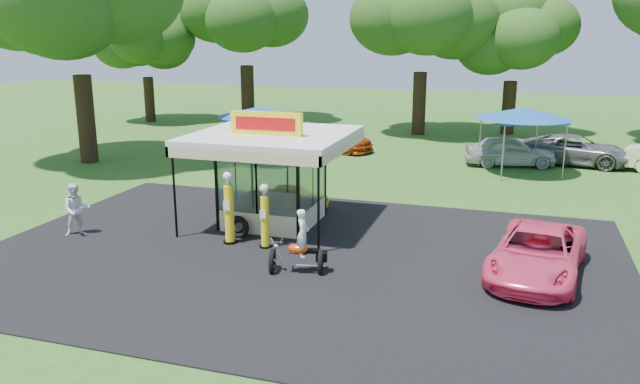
# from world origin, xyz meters

# --- Properties ---
(ground) EXTENTS (120.00, 120.00, 0.00)m
(ground) POSITION_xyz_m (0.00, 0.00, 0.00)
(ground) COLOR #2B5A1C
(ground) RESTS_ON ground
(asphalt_apron) EXTENTS (20.00, 14.00, 0.04)m
(asphalt_apron) POSITION_xyz_m (0.00, 2.00, 0.02)
(asphalt_apron) COLOR black
(asphalt_apron) RESTS_ON ground
(gas_station_kiosk) EXTENTS (5.40, 5.40, 4.18)m
(gas_station_kiosk) POSITION_xyz_m (-2.00, 4.99, 1.78)
(gas_station_kiosk) COLOR white
(gas_station_kiosk) RESTS_ON ground
(gas_pump_left) EXTENTS (0.46, 0.46, 2.48)m
(gas_pump_left) POSITION_xyz_m (-2.54, 2.46, 1.19)
(gas_pump_left) COLOR black
(gas_pump_left) RESTS_ON ground
(gas_pump_right) EXTENTS (0.40, 0.40, 2.16)m
(gas_pump_right) POSITION_xyz_m (-1.26, 2.41, 1.04)
(gas_pump_right) COLOR black
(gas_pump_right) RESTS_ON ground
(motorcycle) EXTENTS (1.77, 1.18, 2.01)m
(motorcycle) POSITION_xyz_m (0.55, 0.75, 0.78)
(motorcycle) COLOR black
(motorcycle) RESTS_ON ground
(spare_tires) EXTENTS (0.88, 0.53, 0.76)m
(spare_tires) POSITION_xyz_m (-2.57, 3.15, 0.37)
(spare_tires) COLOR black
(spare_tires) RESTS_ON ground
(kiosk_car) EXTENTS (2.82, 1.13, 0.96)m
(kiosk_car) POSITION_xyz_m (-2.00, 7.20, 0.48)
(kiosk_car) COLOR yellow
(kiosk_car) RESTS_ON ground
(pink_sedan) EXTENTS (3.12, 5.43, 1.43)m
(pink_sedan) POSITION_xyz_m (7.12, 2.57, 0.71)
(pink_sedan) COLOR #FE4573
(pink_sedan) RESTS_ON ground
(spectator_west) EXTENTS (1.14, 1.12, 1.85)m
(spectator_west) POSITION_xyz_m (-7.95, 1.67, 0.92)
(spectator_west) COLOR white
(spectator_west) RESTS_ON ground
(bg_car_a) EXTENTS (4.91, 3.97, 1.57)m
(bg_car_a) POSITION_xyz_m (-6.40, 17.87, 0.79)
(bg_car_a) COLOR silver
(bg_car_a) RESTS_ON ground
(bg_car_b) EXTENTS (5.50, 3.51, 1.48)m
(bg_car_b) POSITION_xyz_m (-4.10, 19.61, 0.74)
(bg_car_b) COLOR #AC390D
(bg_car_b) RESTS_ON ground
(bg_car_c) EXTENTS (4.90, 2.77, 1.57)m
(bg_car_c) POSITION_xyz_m (6.02, 18.25, 0.79)
(bg_car_c) COLOR silver
(bg_car_c) RESTS_ON ground
(bg_car_d) EXTENTS (5.91, 3.44, 1.55)m
(bg_car_d) POSITION_xyz_m (9.30, 19.64, 0.77)
(bg_car_d) COLOR slate
(bg_car_d) RESTS_ON ground
(tent_west) EXTENTS (4.26, 4.26, 2.98)m
(tent_west) POSITION_xyz_m (-6.94, 15.09, 2.70)
(tent_west) COLOR gray
(tent_west) RESTS_ON ground
(tent_east) EXTENTS (4.67, 4.67, 3.27)m
(tent_east) POSITION_xyz_m (6.51, 16.64, 2.95)
(tent_east) COLOR gray
(tent_east) RESTS_ON ground
(oak_far_a) EXTENTS (8.09, 8.09, 9.59)m
(oak_far_a) POSITION_xyz_m (-21.21, 27.04, 6.10)
(oak_far_a) COLOR black
(oak_far_a) RESTS_ON ground
(oak_far_b) EXTENTS (10.00, 10.00, 11.93)m
(oak_far_b) POSITION_xyz_m (-13.93, 29.42, 7.61)
(oak_far_b) COLOR black
(oak_far_b) RESTS_ON ground
(oak_far_c) EXTENTS (10.10, 10.10, 11.90)m
(oak_far_c) POSITION_xyz_m (-0.21, 27.16, 7.55)
(oak_far_c) COLOR black
(oak_far_c) RESTS_ON ground
(oak_far_d) EXTENTS (8.38, 8.38, 9.97)m
(oak_far_d) POSITION_xyz_m (5.61, 29.25, 6.36)
(oak_far_d) COLOR black
(oak_far_d) RESTS_ON ground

